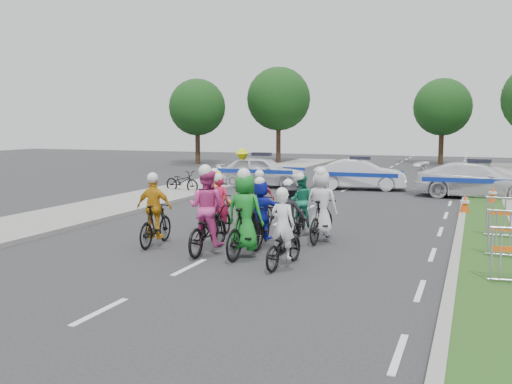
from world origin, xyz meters
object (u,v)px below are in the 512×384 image
at_px(rider_3, 155,218).
at_px(police_car_1, 360,175).
at_px(rider_5, 261,216).
at_px(parked_bike, 182,181).
at_px(rider_2, 207,220).
at_px(rider_7, 322,213).
at_px(rider_4, 289,221).
at_px(tree_0, 197,107).
at_px(cone_0, 465,205).
at_px(police_car_2, 478,180).
at_px(marshal_hiviz, 242,168).
at_px(rider_10, 216,204).
at_px(rider_0, 283,240).
at_px(rider_8, 301,210).
at_px(rider_1, 245,223).
at_px(police_car_0, 262,171).
at_px(tree_4, 443,107).
at_px(rider_9, 260,207).
at_px(cone_1, 492,196).
at_px(tree_3, 279,99).
at_px(rider_6, 220,216).

distance_m(rider_3, police_car_1, 14.05).
height_order(rider_5, parked_bike, rider_5).
xyz_separation_m(rider_2, rider_7, (2.13, 2.15, -0.02)).
xyz_separation_m(rider_4, tree_0, (-15.37, 25.56, 3.53)).
bearing_deg(cone_0, rider_5, -124.11).
relative_size(police_car_2, parked_bike, 2.67).
relative_size(rider_3, parked_bike, 0.98).
bearing_deg(marshal_hiviz, rider_7, 119.91).
relative_size(rider_2, rider_7, 1.08).
height_order(police_car_2, cone_0, police_car_2).
height_order(rider_4, rider_5, rider_5).
height_order(rider_10, parked_bike, rider_10).
bearing_deg(police_car_2, parked_bike, 109.44).
bearing_deg(rider_4, rider_0, 102.19).
relative_size(rider_3, police_car_2, 0.37).
distance_m(rider_2, rider_8, 3.33).
xyz_separation_m(rider_1, police_car_0, (-4.70, 13.56, -0.04)).
xyz_separation_m(rider_7, tree_4, (1.13, 30.46, 3.45)).
bearing_deg(cone_0, tree_4, 94.97).
distance_m(rider_8, parked_bike, 10.27).
height_order(rider_2, rider_4, rider_2).
relative_size(rider_1, rider_8, 1.17).
height_order(rider_1, rider_9, rider_1).
relative_size(rider_8, cone_0, 2.42).
xyz_separation_m(rider_4, police_car_2, (4.19, 11.67, 0.05)).
height_order(rider_3, tree_4, tree_4).
bearing_deg(police_car_2, marshal_hiviz, 95.37).
bearing_deg(police_car_0, tree_0, 33.25).
bearing_deg(rider_4, rider_9, -55.09).
bearing_deg(cone_1, rider_5, -119.43).
relative_size(rider_1, rider_4, 1.19).
distance_m(cone_1, tree_0, 25.84).
xyz_separation_m(rider_1, police_car_2, (4.84, 12.81, -0.06)).
xyz_separation_m(rider_5, police_car_2, (4.94, 11.57, -0.01)).
bearing_deg(tree_3, police_car_0, -73.67).
bearing_deg(rider_6, tree_0, -69.33).
height_order(rider_0, marshal_hiviz, marshal_hiviz).
xyz_separation_m(rider_2, police_car_1, (0.82, 14.07, -0.08)).
bearing_deg(cone_0, marshal_hiviz, 152.39).
xyz_separation_m(rider_9, tree_4, (3.09, 29.59, 3.53)).
height_order(rider_6, parked_bike, rider_6).
height_order(rider_4, rider_9, rider_9).
height_order(rider_0, police_car_1, rider_0).
height_order(rider_8, police_car_0, rider_8).
bearing_deg(rider_3, rider_5, -163.98).
xyz_separation_m(rider_2, police_car_2, (5.82, 12.72, -0.04)).
relative_size(rider_9, marshal_hiviz, 0.94).
distance_m(rider_1, rider_7, 2.52).
bearing_deg(tree_0, rider_10, -61.99).
relative_size(police_car_0, cone_1, 6.14).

